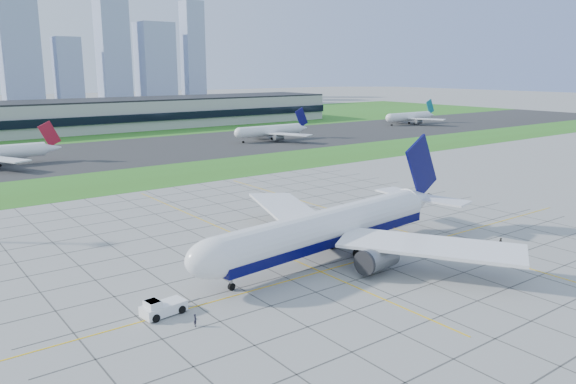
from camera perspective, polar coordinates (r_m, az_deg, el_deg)
name	(u,v)px	position (r m, az deg, el deg)	size (l,w,h in m)	color
ground	(357,256)	(98.35, 7.06, -6.48)	(1400.00, 1400.00, 0.00)	#9A9994
grass_median	(147,177)	(172.45, -14.16, 1.47)	(700.00, 35.00, 0.04)	#32681D
asphalt_taxiway	(87,155)	(223.56, -19.71, 3.56)	(700.00, 75.00, 0.04)	#383838
grass_far	(20,130)	(329.55, -25.56, 5.72)	(700.00, 145.00, 0.04)	#32681D
apron_markings	(318,240)	(106.42, 3.07, -4.92)	(120.00, 130.00, 0.03)	#474744
terminal	(111,114)	(315.36, -17.58, 7.54)	(260.00, 43.00, 15.80)	#B7B7B2
airliner	(330,228)	(95.55, 4.25, -3.69)	(60.77, 61.27, 19.15)	white
pushback_tug	(162,308)	(76.93, -12.72, -11.39)	(8.65, 3.54, 2.38)	white
crew_near	(195,320)	(73.17, -9.40, -12.72)	(0.61, 0.40, 1.66)	black
crew_far	(501,242)	(109.33, 20.81, -4.81)	(0.81, 0.63, 1.67)	black
distant_jet_2	(271,131)	(253.15, -1.73, 6.26)	(37.74, 42.66, 14.08)	white
distant_jet_3	(410,116)	(335.38, 12.28, 7.51)	(38.23, 42.66, 14.08)	white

